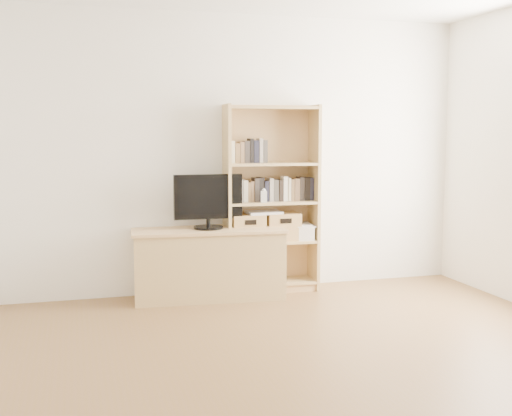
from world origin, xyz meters
name	(u,v)px	position (x,y,z in m)	size (l,w,h in m)	color
floor	(338,387)	(0.00, 0.00, 0.00)	(4.50, 5.00, 0.01)	brown
back_wall	(236,154)	(0.00, 2.50, 1.30)	(4.50, 0.02, 2.60)	white
tv_stand	(209,265)	(-0.32, 2.25, 0.31)	(1.34, 0.50, 0.61)	tan
bookshelf	(271,199)	(0.30, 2.34, 0.88)	(0.88, 0.31, 1.76)	tan
television	(208,202)	(-0.32, 2.25, 0.89)	(0.62, 0.05, 0.49)	black
books_row_mid	(271,189)	(0.31, 2.36, 0.97)	(0.81, 0.16, 0.22)	#45403B
books_row_upper	(251,152)	(0.11, 2.37, 1.33)	(0.38, 0.14, 0.20)	#45403B
baby_monitor	(264,197)	(0.20, 2.25, 0.92)	(0.06, 0.04, 0.11)	white
basket_left	(247,228)	(0.07, 2.35, 0.62)	(0.31, 0.26, 0.26)	tan
basket_right	(282,226)	(0.41, 2.33, 0.62)	(0.31, 0.26, 0.26)	tan
laptop	(264,212)	(0.23, 2.34, 0.76)	(0.32, 0.22, 0.03)	white
magazine_stack	(302,232)	(0.61, 2.33, 0.55)	(0.19, 0.27, 0.13)	silver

